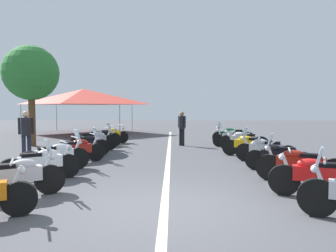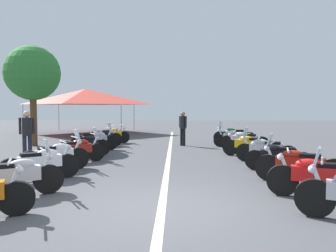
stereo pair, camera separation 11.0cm
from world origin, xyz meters
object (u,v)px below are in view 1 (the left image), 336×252
Objects in this scene: motorcycle_right_row_6 at (243,140)px; event_tent at (84,97)px; motorcycle_right_row_1 at (318,176)px; motorcycle_left_row_5 at (85,145)px; motorcycle_right_row_3 at (278,156)px; bystander_3 at (182,126)px; motorcycle_left_row_1 at (16,176)px; motorcycle_right_row_4 at (265,149)px; motorcycle_left_row_6 at (94,140)px; motorcycle_left_row_2 at (41,163)px; motorcycle_right_row_7 at (234,138)px; motorcycle_left_row_8 at (110,135)px; bystander_1 at (26,131)px; motorcycle_right_row_8 at (233,135)px; motorcycle_right_row_5 at (249,145)px; motorcycle_left_row_4 at (76,149)px; motorcycle_right_row_2 at (300,164)px; motorcycle_left_row_3 at (56,155)px.

event_tent is at bearing -17.74° from motorcycle_right_row_6.
motorcycle_right_row_6 is (7.15, 0.00, 0.00)m from motorcycle_right_row_1.
motorcycle_left_row_5 is 0.95× the size of motorcycle_right_row_3.
event_tent is (7.25, 6.84, 1.66)m from bystander_3.
motorcycle_left_row_1 is 7.84m from motorcycle_right_row_4.
motorcycle_left_row_6 reaches higher than motorcycle_right_row_6.
motorcycle_left_row_2 is at bearing 48.55° from motorcycle_right_row_4.
motorcycle_left_row_8 is at bearing 9.73° from motorcycle_right_row_7.
bystander_1 is at bearing -142.71° from motorcycle_left_row_8.
motorcycle_right_row_8 is at bearing -31.03° from motorcycle_left_row_8.
motorcycle_right_row_5 is at bearing -55.36° from motorcycle_right_row_4.
motorcycle_right_row_7 is (2.85, 0.07, 0.00)m from motorcycle_right_row_5.
bystander_1 is (0.48, 1.93, 0.58)m from motorcycle_left_row_4.
motorcycle_right_row_6 reaches higher than motorcycle_left_row_5.
motorcycle_left_row_1 reaches higher than motorcycle_right_row_4.
motorcycle_left_row_6 is at bearing 13.11° from motorcycle_right_row_5.
motorcycle_right_row_8 is at bearing -63.65° from motorcycle_right_row_2.
bystander_1 is at bearing 80.00° from motorcycle_left_row_1.
motorcycle_right_row_7 is at bearing -62.09° from motorcycle_right_row_5.
motorcycle_right_row_4 is at bearing -122.95° from bystander_1.
motorcycle_right_row_1 is 0.95× the size of motorcycle_right_row_8.
motorcycle_left_row_4 reaches higher than motorcycle_right_row_5.
motorcycle_right_row_8 is (4.23, -0.14, 0.02)m from motorcycle_right_row_5.
event_tent reaches higher than motorcycle_left_row_6.
motorcycle_left_row_1 reaches higher than motorcycle_right_row_5.
motorcycle_left_row_8 is at bearing 3.44° from motorcycle_right_row_6.
motorcycle_left_row_1 is at bearing -121.60° from motorcycle_left_row_8.
motorcycle_left_row_1 is 0.98× the size of motorcycle_left_row_4.
motorcycle_left_row_6 is (7.26, 0.12, 0.01)m from motorcycle_left_row_1.
motorcycle_left_row_6 is at bearing -162.02° from event_tent.
motorcycle_left_row_2 is 1.05× the size of bystander_3.
motorcycle_right_row_2 is 9.09m from bystander_1.
motorcycle_right_row_2 reaches higher than motorcycle_right_row_6.
motorcycle_right_row_4 is at bearing -47.74° from motorcycle_left_row_6.
motorcycle_right_row_5 is 8.27m from bystander_1.
motorcycle_left_row_3 is 1.01× the size of bystander_1.
motorcycle_left_row_1 is at bearing 38.29° from motorcycle_right_row_2.
bystander_1 reaches higher than motorcycle_right_row_3.
motorcycle_left_row_3 reaches higher than motorcycle_right_row_5.
motorcycle_left_row_6 is 9.62m from motorcycle_right_row_1.
motorcycle_left_row_3 is 6.84m from motorcycle_right_row_4.
motorcycle_right_row_8 reaches higher than motorcycle_right_row_4.
motorcycle_left_row_3 is at bearing -5.18° from motorcycle_right_row_1.
motorcycle_left_row_5 is 0.86× the size of motorcycle_right_row_8.
motorcycle_left_row_6 is 9.93m from event_tent.
event_tent is at bearing 68.43° from motorcycle_left_row_1.
motorcycle_left_row_2 is 7.59m from motorcycle_right_row_5.
motorcycle_left_row_4 reaches higher than motorcycle_right_row_6.
motorcycle_right_row_8 is at bearing -65.42° from motorcycle_right_row_5.
motorcycle_left_row_4 is 0.95× the size of motorcycle_right_row_4.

